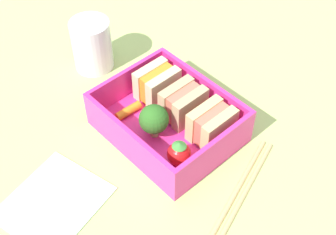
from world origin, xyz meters
TOP-DOWN VIEW (x-y plane):
  - ground_plane at (0.00, 0.00)cm, footprint 120.00×120.00cm
  - bento_tray at (0.00, 0.00)cm, footprint 17.19×13.87cm
  - bento_rim at (0.00, 0.00)cm, footprint 17.19×13.87cm
  - sandwich_left at (-5.13, 2.72)cm, footprint 4.01×5.43cm
  - sandwich_center_left at (0.00, 2.72)cm, footprint 4.01×5.43cm
  - sandwich_center at (5.13, 2.72)cm, footprint 4.01×5.43cm
  - carrot_stick_far_left at (-5.15, -2.48)cm, footprint 1.34×3.81cm
  - broccoli_floret at (0.33, -2.42)cm, footprint 3.83×3.83cm
  - strawberry_far_left at (5.30, -3.11)cm, footprint 2.99×2.99cm
  - chopstick_pair at (13.70, -2.27)cm, footprint 8.07×20.83cm
  - drinking_glass at (-17.49, 0.95)cm, footprint 5.84×5.84cm
  - folded_napkin at (-0.96, -17.47)cm, footprint 12.40×13.49cm

SIDE VIEW (x-z plane):
  - ground_plane at x=0.00cm, z-range -2.00..0.00cm
  - folded_napkin at x=-0.96cm, z-range 0.00..0.40cm
  - chopstick_pair at x=13.70cm, z-range 0.00..0.70cm
  - bento_tray at x=0.00cm, z-range 0.00..1.20cm
  - carrot_stick_far_left at x=-5.15cm, z-range 1.20..2.36cm
  - strawberry_far_left at x=5.30cm, z-range 1.02..4.61cm
  - bento_rim at x=0.00cm, z-range 1.20..5.46cm
  - sandwich_left at x=-5.13cm, z-range 1.20..5.67cm
  - sandwich_center_left at x=0.00cm, z-range 1.20..5.67cm
  - sandwich_center at x=5.13cm, z-range 1.20..5.67cm
  - drinking_glass at x=-17.49cm, z-range 0.00..7.83cm
  - broccoli_floret at x=0.33cm, z-range 1.66..6.55cm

